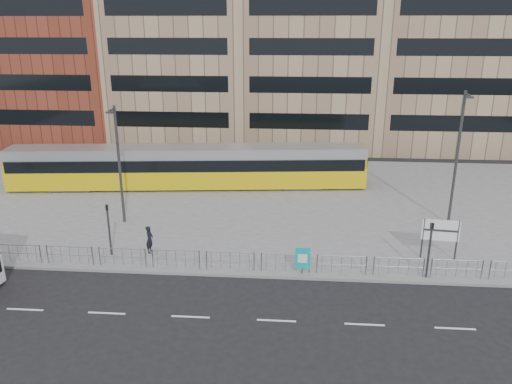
# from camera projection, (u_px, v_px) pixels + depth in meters

# --- Properties ---
(ground) EXTENTS (120.00, 120.00, 0.00)m
(ground) POSITION_uv_depth(u_px,v_px,m) (242.00, 277.00, 26.80)
(ground) COLOR black
(ground) RESTS_ON ground
(plaza) EXTENTS (64.00, 24.00, 0.15)m
(plaza) POSITION_uv_depth(u_px,v_px,m) (258.00, 201.00, 38.10)
(plaza) COLOR slate
(plaza) RESTS_ON ground
(kerb) EXTENTS (64.00, 0.25, 0.17)m
(kerb) POSITION_uv_depth(u_px,v_px,m) (242.00, 275.00, 26.82)
(kerb) COLOR gray
(kerb) RESTS_ON ground
(building_row) EXTENTS (70.40, 18.40, 31.20)m
(building_row) POSITION_uv_depth(u_px,v_px,m) (287.00, 23.00, 54.88)
(building_row) COLOR brown
(building_row) RESTS_ON ground
(pedestrian_barrier) EXTENTS (32.07, 0.07, 1.10)m
(pedestrian_barrier) POSITION_uv_depth(u_px,v_px,m) (280.00, 258.00, 26.81)
(pedestrian_barrier) COLOR gray
(pedestrian_barrier) RESTS_ON plaza
(road_markings) EXTENTS (62.00, 0.12, 0.01)m
(road_markings) POSITION_uv_depth(u_px,v_px,m) (255.00, 320.00, 22.95)
(road_markings) COLOR white
(road_markings) RESTS_ON ground
(tram) EXTENTS (28.84, 5.67, 3.38)m
(tram) POSITION_uv_depth(u_px,v_px,m) (188.00, 167.00, 40.54)
(tram) COLOR gold
(tram) RESTS_ON plaza
(station_sign) EXTENTS (2.06, 0.29, 2.37)m
(station_sign) POSITION_uv_depth(u_px,v_px,m) (441.00, 232.00, 28.05)
(station_sign) COLOR #2D2D30
(station_sign) RESTS_ON plaza
(ad_panel) EXTENTS (0.80, 0.08, 1.50)m
(ad_panel) POSITION_uv_depth(u_px,v_px,m) (303.00, 259.00, 26.61)
(ad_panel) COLOR #2D2D30
(ad_panel) RESTS_ON plaza
(pedestrian) EXTENTS (0.42, 0.62, 1.64)m
(pedestrian) POSITION_uv_depth(u_px,v_px,m) (150.00, 239.00, 29.12)
(pedestrian) COLOR black
(pedestrian) RESTS_ON plaza
(traffic_light_west) EXTENTS (0.22, 0.24, 3.10)m
(traffic_light_west) POSITION_uv_depth(u_px,v_px,m) (108.00, 223.00, 28.42)
(traffic_light_west) COLOR #2D2D30
(traffic_light_west) RESTS_ON plaza
(traffic_light_east) EXTENTS (0.21, 0.24, 3.10)m
(traffic_light_east) POSITION_uv_depth(u_px,v_px,m) (430.00, 243.00, 25.87)
(traffic_light_east) COLOR #2D2D30
(traffic_light_east) RESTS_ON plaza
(lamp_post_west) EXTENTS (0.45, 1.04, 7.89)m
(lamp_post_west) POSITION_uv_depth(u_px,v_px,m) (119.00, 160.00, 32.45)
(lamp_post_west) COLOR #2D2D30
(lamp_post_west) RESTS_ON plaza
(lamp_post_east) EXTENTS (0.45, 1.04, 8.86)m
(lamp_post_east) POSITION_uv_depth(u_px,v_px,m) (458.00, 155.00, 31.94)
(lamp_post_east) COLOR #2D2D30
(lamp_post_east) RESTS_ON plaza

